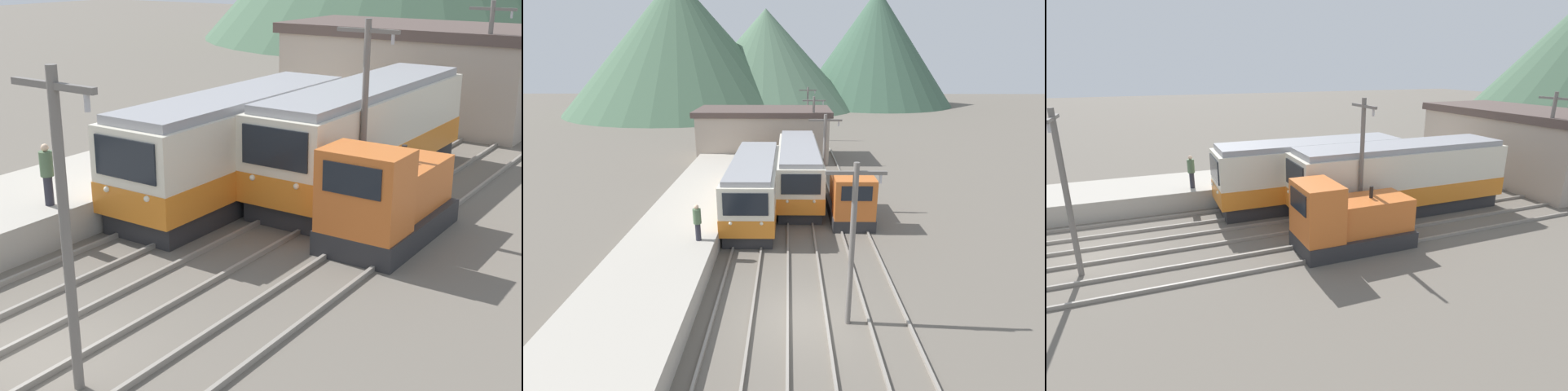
% 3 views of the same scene
% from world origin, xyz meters
% --- Properties ---
extents(ground_plane, '(200.00, 200.00, 0.00)m').
position_xyz_m(ground_plane, '(0.00, 0.00, 0.00)').
color(ground_plane, '#665E54').
extents(platform_left, '(4.50, 54.00, 1.04)m').
position_xyz_m(platform_left, '(-6.25, 0.00, 0.52)').
color(platform_left, '#ADA599').
rests_on(platform_left, ground).
extents(track_left, '(1.54, 60.00, 0.14)m').
position_xyz_m(track_left, '(-2.60, 0.00, 0.07)').
color(track_left, gray).
rests_on(track_left, ground).
extents(track_center, '(1.54, 60.00, 0.14)m').
position_xyz_m(track_center, '(0.20, 0.00, 0.07)').
color(track_center, gray).
rests_on(track_center, ground).
extents(track_right, '(1.54, 60.00, 0.14)m').
position_xyz_m(track_right, '(3.20, 0.00, 0.07)').
color(track_right, gray).
rests_on(track_right, ground).
extents(commuter_train_left, '(2.84, 10.49, 3.60)m').
position_xyz_m(commuter_train_left, '(-2.60, 10.73, 1.67)').
color(commuter_train_left, '#28282B').
rests_on(commuter_train_left, ground).
extents(commuter_train_center, '(2.84, 11.69, 3.66)m').
position_xyz_m(commuter_train_center, '(0.20, 14.55, 1.70)').
color(commuter_train_center, '#28282B').
rests_on(commuter_train_center, ground).
extents(shunting_locomotive, '(2.40, 5.01, 3.00)m').
position_xyz_m(shunting_locomotive, '(3.20, 10.02, 1.21)').
color(shunting_locomotive, '#28282B').
rests_on(shunting_locomotive, ground).
extents(catenary_mast_near, '(2.00, 0.20, 6.12)m').
position_xyz_m(catenary_mast_near, '(1.71, -0.26, 3.37)').
color(catenary_mast_near, slate).
rests_on(catenary_mast_near, ground).
extents(catenary_mast_mid, '(2.00, 0.20, 6.12)m').
position_xyz_m(catenary_mast_mid, '(1.71, 11.43, 3.37)').
color(catenary_mast_mid, slate).
rests_on(catenary_mast_mid, ground).
extents(catenary_mast_far, '(2.00, 0.20, 6.12)m').
position_xyz_m(catenary_mast_far, '(1.71, 23.12, 3.37)').
color(catenary_mast_far, slate).
rests_on(catenary_mast_far, ground).
extents(catenary_mast_distant, '(2.00, 0.20, 6.12)m').
position_xyz_m(catenary_mast_distant, '(1.71, 34.81, 3.37)').
color(catenary_mast_distant, slate).
rests_on(catenary_mast_distant, ground).
extents(person_on_platform, '(0.38, 0.38, 1.80)m').
position_xyz_m(person_on_platform, '(-4.79, 4.64, 2.03)').
color(person_on_platform, '#282833').
rests_on(person_on_platform, platform_left).
extents(station_building, '(12.60, 6.30, 4.73)m').
position_xyz_m(station_building, '(-2.87, 26.00, 2.39)').
color(station_building, '#AD9E8E').
rests_on(station_building, ground).
extents(mountain_backdrop, '(73.52, 48.11, 22.78)m').
position_xyz_m(mountain_backdrop, '(-5.86, 68.02, 10.68)').
color(mountain_backdrop, '#3D5B47').
rests_on(mountain_backdrop, ground).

